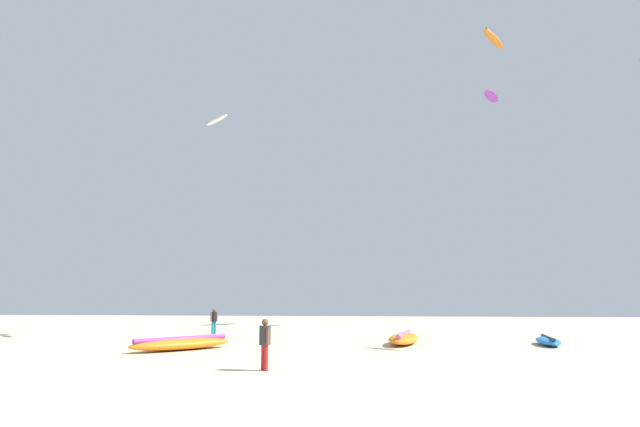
# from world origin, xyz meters

# --- Properties ---
(ground_plane) EXTENTS (120.00, 120.00, 0.00)m
(ground_plane) POSITION_xyz_m (0.00, 0.00, 0.00)
(ground_plane) COLOR beige
(person_foreground) EXTENTS (0.38, 0.47, 1.69)m
(person_foreground) POSITION_xyz_m (-0.59, 6.75, 0.98)
(person_foreground) COLOR #B21E23
(person_foreground) RESTS_ON ground
(person_midground) EXTENTS (0.38, 0.46, 1.66)m
(person_midground) POSITION_xyz_m (-7.75, 24.43, 0.97)
(person_midground) COLOR teal
(person_midground) RESTS_ON ground
(kite_grounded_near) EXTENTS (4.32, 4.90, 0.61)m
(kite_grounded_near) POSITION_xyz_m (-5.86, 13.34, 0.30)
(kite_grounded_near) COLOR orange
(kite_grounded_near) RESTS_ON ground
(kite_grounded_mid) EXTENTS (1.51, 3.94, 0.46)m
(kite_grounded_mid) POSITION_xyz_m (11.52, 17.94, 0.22)
(kite_grounded_mid) COLOR blue
(kite_grounded_mid) RESTS_ON ground
(kite_grounded_far) EXTENTS (2.18, 5.29, 0.61)m
(kite_grounded_far) POSITION_xyz_m (4.34, 17.84, 0.30)
(kite_grounded_far) COLOR orange
(kite_grounded_far) RESTS_ON ground
(kite_aloft_1) EXTENTS (2.13, 3.36, 0.33)m
(kite_aloft_1) POSITION_xyz_m (12.79, 35.37, 19.40)
(kite_aloft_1) COLOR purple
(kite_aloft_2) EXTENTS (3.22, 4.58, 1.04)m
(kite_aloft_2) POSITION_xyz_m (13.51, 36.84, 25.25)
(kite_aloft_2) COLOR orange
(kite_aloft_4) EXTENTS (2.28, 2.31, 0.54)m
(kite_aloft_4) POSITION_xyz_m (-6.80, 20.74, 13.30)
(kite_aloft_4) COLOR white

